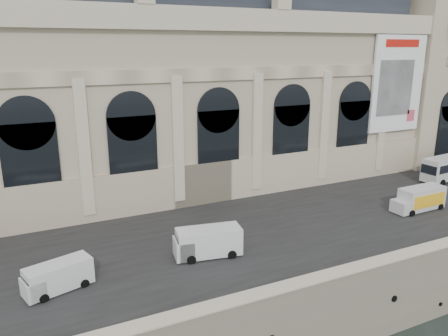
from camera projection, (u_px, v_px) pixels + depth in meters
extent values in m
cube|color=gray|center=(206.00, 190.00, 66.24)|extent=(160.00, 70.00, 6.00)
cube|color=#2D2D2D|center=(283.00, 218.00, 47.19)|extent=(160.00, 24.00, 0.06)
cube|color=gray|center=(374.00, 269.00, 35.42)|extent=(160.00, 1.20, 1.10)
cube|color=#C2B69C|center=(375.00, 262.00, 35.26)|extent=(160.00, 1.40, 0.12)
cube|color=tan|center=(175.00, 102.00, 56.51)|extent=(68.00, 18.00, 22.00)
cube|color=#C2B69C|center=(203.00, 184.00, 50.84)|extent=(68.60, 0.40, 5.00)
cube|color=#C2B69C|center=(202.00, 18.00, 45.81)|extent=(69.00, 0.80, 2.40)
cube|color=#C2B69C|center=(202.00, 75.00, 47.49)|extent=(68.00, 0.30, 1.40)
cube|color=black|center=(32.00, 169.00, 42.23)|extent=(5.20, 0.25, 9.00)
cylinder|color=black|center=(26.00, 123.00, 41.03)|extent=(5.20, 0.25, 5.20)
cube|color=#C2B69C|center=(84.00, 149.00, 43.86)|extent=(1.20, 0.50, 14.00)
cube|color=black|center=(134.00, 158.00, 46.41)|extent=(5.20, 0.25, 9.00)
cylinder|color=black|center=(131.00, 116.00, 45.20)|extent=(5.20, 0.25, 5.20)
cube|color=#C2B69C|center=(178.00, 140.00, 48.03)|extent=(1.20, 0.50, 14.00)
cube|color=black|center=(219.00, 149.00, 50.58)|extent=(5.20, 0.25, 9.00)
cylinder|color=black|center=(219.00, 110.00, 49.37)|extent=(5.20, 0.25, 5.20)
cube|color=#C2B69C|center=(257.00, 133.00, 52.20)|extent=(1.20, 0.50, 14.00)
cube|color=black|center=(291.00, 141.00, 54.75)|extent=(5.20, 0.25, 9.00)
cylinder|color=black|center=(292.00, 105.00, 53.55)|extent=(5.20, 0.25, 5.20)
cube|color=#C2B69C|center=(324.00, 126.00, 56.38)|extent=(1.20, 0.50, 14.00)
cube|color=black|center=(353.00, 135.00, 58.93)|extent=(5.20, 0.25, 9.00)
cylinder|color=black|center=(355.00, 101.00, 57.72)|extent=(5.20, 0.25, 5.20)
cube|color=#C2B69C|center=(382.00, 121.00, 60.55)|extent=(1.20, 0.50, 14.00)
cube|color=white|center=(397.00, 84.00, 59.87)|extent=(9.00, 0.35, 13.00)
cube|color=#B9140C|center=(403.00, 43.00, 58.25)|extent=(6.00, 0.06, 1.00)
cube|color=gray|center=(395.00, 88.00, 59.62)|extent=(6.20, 0.06, 7.50)
cube|color=#C74654|center=(411.00, 115.00, 62.16)|extent=(1.40, 0.06, 1.60)
cube|color=tan|center=(418.00, 66.00, 69.53)|extent=(12.00, 14.00, 30.00)
cube|color=black|center=(429.00, 170.00, 57.68)|extent=(0.30, 2.26, 1.18)
cube|color=black|center=(447.00, 161.00, 61.66)|extent=(10.76, 1.15, 1.08)
cylinder|color=black|center=(442.00, 183.00, 57.89)|extent=(1.01, 0.39, 0.98)
cylinder|color=black|center=(426.00, 178.00, 59.91)|extent=(1.01, 0.39, 0.98)
cube|color=silver|center=(59.00, 276.00, 33.02)|extent=(5.17, 3.16, 2.06)
cube|color=silver|center=(33.00, 289.00, 31.86)|extent=(1.83, 2.19, 1.43)
cube|color=black|center=(25.00, 285.00, 31.40)|extent=(0.51, 1.56, 0.72)
cylinder|color=black|center=(44.00, 299.00, 31.58)|extent=(0.72, 0.41, 0.68)
cylinder|color=black|center=(35.00, 288.00, 32.93)|extent=(0.72, 0.41, 0.68)
cylinder|color=black|center=(85.00, 284.00, 33.58)|extent=(0.72, 0.41, 0.68)
cylinder|color=black|center=(74.00, 274.00, 34.92)|extent=(0.72, 0.41, 0.68)
cube|color=silver|center=(209.00, 241.00, 38.40)|extent=(5.95, 3.13, 2.41)
cube|color=silver|center=(184.00, 248.00, 37.90)|extent=(1.94, 2.44, 1.68)
cube|color=black|center=(177.00, 243.00, 37.59)|extent=(0.38, 1.87, 0.84)
cylinder|color=black|center=(191.00, 260.00, 37.17)|extent=(0.83, 0.39, 0.80)
cylinder|color=black|center=(187.00, 249.00, 39.21)|extent=(0.83, 0.39, 0.80)
cylinder|color=black|center=(232.00, 255.00, 38.12)|extent=(0.83, 0.39, 0.80)
cylinder|color=black|center=(225.00, 244.00, 40.16)|extent=(0.83, 0.39, 0.80)
cube|color=silver|center=(421.00, 198.00, 49.41)|extent=(5.55, 2.22, 2.48)
cube|color=yellow|center=(430.00, 201.00, 48.48)|extent=(4.78, 0.15, 1.47)
cube|color=#B9140C|center=(430.00, 201.00, 48.48)|extent=(2.76, 0.09, 0.55)
cube|color=silver|center=(401.00, 207.00, 48.21)|extent=(1.51, 2.05, 1.38)
cylinder|color=black|center=(412.00, 213.00, 47.67)|extent=(0.74, 0.27, 0.74)
cylinder|color=black|center=(397.00, 207.00, 49.49)|extent=(0.74, 0.27, 0.74)
cylinder|color=black|center=(440.00, 207.00, 49.66)|extent=(0.74, 0.27, 0.74)
cylinder|color=black|center=(425.00, 201.00, 51.48)|extent=(0.74, 0.27, 0.74)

